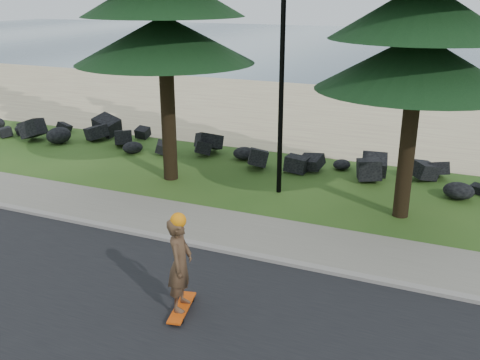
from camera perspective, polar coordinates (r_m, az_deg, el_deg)
The scene contains 9 objects.
ground at distance 12.93m, azimuth -0.56°, elevation -5.91°, with size 160.00×160.00×0.00m, color #274C17.
road at distance 9.55m, azimuth -11.94°, elevation -16.48°, with size 160.00×7.00×0.02m, color black.
kerb at distance 12.17m, azimuth -2.27°, elevation -7.37°, with size 160.00×0.20×0.10m, color gray.
sidewalk at distance 13.08m, azimuth -0.20°, elevation -5.41°, with size 160.00×2.00×0.08m, color slate.
beach_sand at distance 26.21m, azimuth 12.38°, elevation 6.87°, with size 160.00×15.00×0.01m, color tan.
ocean at distance 62.11m, azimuth 19.26°, elevation 13.38°, with size 160.00×58.00×0.01m, color #314B5D.
seawall_boulders at distance 17.84m, azimuth 6.69°, elevation 1.26°, with size 60.00×2.40×1.10m, color black, non-canonical shape.
lamp_post at distance 14.73m, azimuth 4.55°, elevation 13.95°, with size 0.25×0.14×8.14m.
skateboarder at distance 9.63m, azimuth -6.41°, elevation -8.95°, with size 0.55×1.08×1.96m.
Camera 1 is at (4.70, -10.68, 5.56)m, focal length 40.00 mm.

